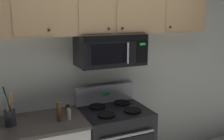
{
  "coord_description": "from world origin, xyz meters",
  "views": [
    {
      "loc": [
        -1.14,
        -2.1,
        1.97
      ],
      "look_at": [
        0.0,
        0.49,
        1.35
      ],
      "focal_mm": 41.14,
      "sensor_mm": 36.0,
      "label": 1
    }
  ],
  "objects_px": {
    "salt_shaker": "(69,115)",
    "spice_jar": "(68,110)",
    "over_range_microwave": "(110,50)",
    "utensil_crock_charcoal": "(10,116)",
    "pepper_mill": "(59,112)"
  },
  "relations": [
    {
      "from": "over_range_microwave",
      "to": "utensil_crock_charcoal",
      "type": "height_order",
      "value": "over_range_microwave"
    },
    {
      "from": "spice_jar",
      "to": "utensil_crock_charcoal",
      "type": "bearing_deg",
      "value": -176.84
    },
    {
      "from": "utensil_crock_charcoal",
      "to": "pepper_mill",
      "type": "height_order",
      "value": "utensil_crock_charcoal"
    },
    {
      "from": "pepper_mill",
      "to": "spice_jar",
      "type": "distance_m",
      "value": 0.17
    },
    {
      "from": "utensil_crock_charcoal",
      "to": "pepper_mill",
      "type": "bearing_deg",
      "value": -10.54
    },
    {
      "from": "salt_shaker",
      "to": "pepper_mill",
      "type": "height_order",
      "value": "pepper_mill"
    },
    {
      "from": "pepper_mill",
      "to": "spice_jar",
      "type": "height_order",
      "value": "pepper_mill"
    },
    {
      "from": "salt_shaker",
      "to": "over_range_microwave",
      "type": "bearing_deg",
      "value": 19.39
    },
    {
      "from": "utensil_crock_charcoal",
      "to": "pepper_mill",
      "type": "relative_size",
      "value": 1.96
    },
    {
      "from": "utensil_crock_charcoal",
      "to": "spice_jar",
      "type": "bearing_deg",
      "value": 3.16
    },
    {
      "from": "salt_shaker",
      "to": "spice_jar",
      "type": "bearing_deg",
      "value": 81.35
    },
    {
      "from": "over_range_microwave",
      "to": "spice_jar",
      "type": "xyz_separation_m",
      "value": [
        -0.52,
        -0.06,
        -0.62
      ]
    },
    {
      "from": "over_range_microwave",
      "to": "utensil_crock_charcoal",
      "type": "xyz_separation_m",
      "value": [
        -1.11,
        -0.09,
        -0.57
      ]
    },
    {
      "from": "salt_shaker",
      "to": "spice_jar",
      "type": "height_order",
      "value": "spice_jar"
    },
    {
      "from": "over_range_microwave",
      "to": "spice_jar",
      "type": "distance_m",
      "value": 0.81
    }
  ]
}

